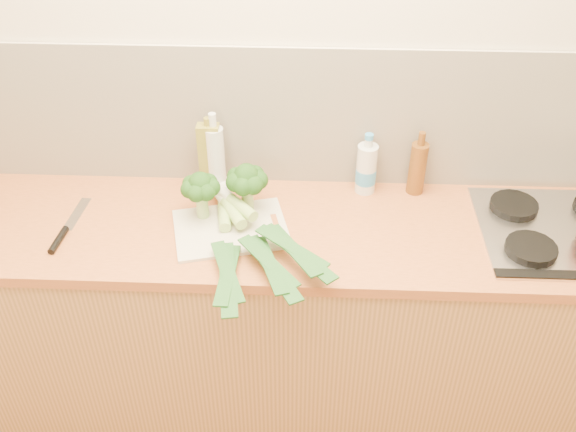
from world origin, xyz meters
name	(u,v)px	position (x,y,z in m)	size (l,w,h in m)	color
room_shell	(276,118)	(0.00, 1.49, 1.17)	(3.50, 3.50, 3.50)	beige
counter	(274,314)	(0.00, 1.20, 0.45)	(3.20, 0.62, 0.90)	#B9834D
gas_hob	(566,231)	(1.02, 1.20, 0.91)	(0.58, 0.50, 0.04)	silver
chopping_board	(231,229)	(-0.14, 1.17, 0.91)	(0.39, 0.28, 0.01)	beige
broccoli_left	(200,187)	(-0.25, 1.23, 1.04)	(0.14, 0.14, 0.18)	#98BD6E
broccoli_right	(247,180)	(-0.09, 1.27, 1.04)	(0.15, 0.15, 0.19)	#98BD6E
leek_front	(225,225)	(-0.16, 1.15, 0.93)	(0.17, 0.72, 0.04)	white
leek_mid	(242,225)	(-0.10, 1.13, 0.95)	(0.37, 0.62, 0.04)	white
leek_back	(256,219)	(-0.05, 1.15, 0.97)	(0.46, 0.52, 0.04)	white
chefs_knife	(63,233)	(-0.72, 1.11, 0.91)	(0.06, 0.32, 0.02)	silver
oil_tin	(210,158)	(-0.24, 1.41, 1.04)	(0.08, 0.05, 0.31)	olive
glass_bottle	(216,159)	(-0.22, 1.41, 1.04)	(0.07, 0.07, 0.32)	silver
amber_bottle	(418,167)	(0.53, 1.43, 1.01)	(0.06, 0.06, 0.26)	brown
water_bottle	(366,170)	(0.34, 1.43, 0.99)	(0.08, 0.08, 0.22)	silver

